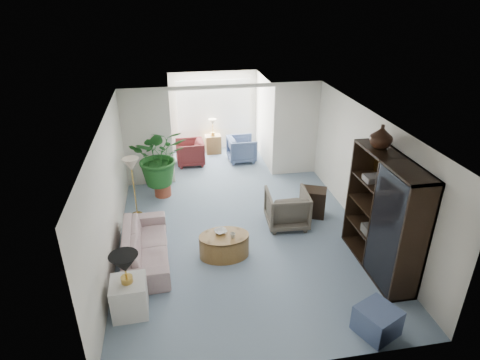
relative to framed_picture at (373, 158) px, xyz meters
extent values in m
plane|color=#7C90A4|center=(-2.46, 0.10, -1.70)|extent=(6.00, 6.00, 0.00)
plane|color=#7C90A4|center=(-2.46, 4.20, -1.70)|extent=(2.60, 2.60, 0.00)
cube|color=silver|center=(-4.36, 3.10, -0.45)|extent=(1.20, 0.12, 2.50)
cube|color=silver|center=(-0.56, 3.10, -0.45)|extent=(1.20, 0.12, 2.50)
cube|color=silver|center=(-2.46, 3.10, 0.75)|extent=(2.60, 0.12, 0.10)
cube|color=white|center=(-2.46, 5.28, -0.30)|extent=(2.20, 0.02, 1.50)
cube|color=white|center=(-2.46, 5.25, -0.30)|extent=(2.20, 0.02, 1.50)
cube|color=beige|center=(0.00, 0.00, 0.00)|extent=(0.04, 0.50, 0.40)
imported|color=#B5A699|center=(-4.39, -0.13, -1.40)|extent=(0.88, 2.09, 0.60)
cube|color=silver|center=(-4.59, -1.48, -1.40)|extent=(0.56, 0.56, 0.59)
cone|color=black|center=(-4.59, -1.48, -0.76)|extent=(0.44, 0.44, 0.30)
cone|color=beige|center=(-4.65, 1.53, -0.45)|extent=(0.36, 0.36, 0.28)
cylinder|color=olive|center=(-2.93, -0.27, -1.47)|extent=(1.22, 1.22, 0.45)
imported|color=silver|center=(-2.98, -0.17, -1.22)|extent=(0.29, 0.29, 0.06)
imported|color=beige|center=(-2.78, -0.37, -1.20)|extent=(0.13, 0.13, 0.09)
imported|color=#585045|center=(-1.47, 0.60, -1.30)|extent=(0.90, 0.93, 0.80)
cube|color=black|center=(-0.77, 0.90, -1.38)|extent=(0.65, 0.60, 0.63)
cube|color=black|center=(-0.23, -1.06, -0.63)|extent=(0.51, 1.93, 2.14)
imported|color=black|center=(-0.23, -0.56, 0.65)|extent=(0.39, 0.39, 0.41)
cube|color=slate|center=(-0.97, -2.53, -1.49)|extent=(0.71, 0.71, 0.43)
cylinder|color=brown|center=(-4.08, 2.41, -1.54)|extent=(0.40, 0.40, 0.32)
imported|color=#1E5920|center=(-4.08, 2.41, -0.66)|extent=(1.30, 1.13, 1.44)
imported|color=slate|center=(-1.79, 4.22, -1.34)|extent=(0.81, 0.79, 0.72)
imported|color=#591E20|center=(-3.29, 4.22, -1.35)|extent=(0.80, 0.78, 0.71)
cube|color=olive|center=(-2.54, 4.97, -1.42)|extent=(0.47, 0.37, 0.56)
cube|color=#4E4A48|center=(-0.28, -1.25, -0.61)|extent=(0.30, 0.26, 0.16)
cube|color=#565351|center=(-0.28, -0.59, -0.16)|extent=(0.30, 0.26, 0.16)
cube|color=#3B3935|center=(-0.28, -0.81, -1.06)|extent=(0.30, 0.26, 0.16)
cube|color=#2D2923|center=(-0.28, -1.47, -0.16)|extent=(0.30, 0.26, 0.16)
cube|color=#272422|center=(-0.28, -1.53, -1.06)|extent=(0.30, 0.26, 0.16)
camera|label=1|loc=(-3.73, -6.58, 3.00)|focal=30.34mm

